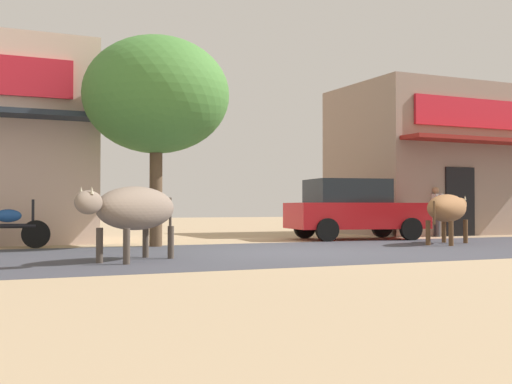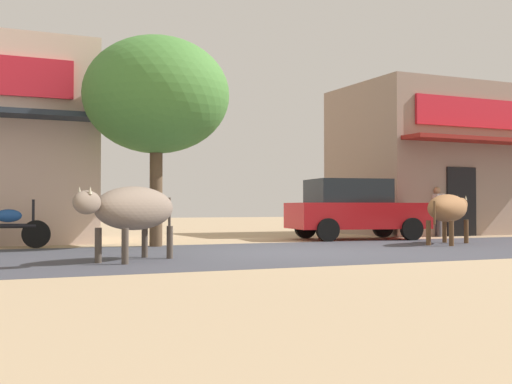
{
  "view_description": "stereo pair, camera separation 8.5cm",
  "coord_description": "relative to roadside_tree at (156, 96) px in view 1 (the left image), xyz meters",
  "views": [
    {
      "loc": [
        -5.91,
        -11.82,
        0.9
      ],
      "look_at": [
        0.29,
        1.76,
        1.22
      ],
      "focal_mm": 47.03,
      "sensor_mm": 36.0,
      "label": 1
    },
    {
      "loc": [
        -5.83,
        -11.85,
        0.9
      ],
      "look_at": [
        0.29,
        1.76,
        1.22
      ],
      "focal_mm": 47.03,
      "sensor_mm": 36.0,
      "label": 2
    }
  ],
  "objects": [
    {
      "name": "ground",
      "position": [
        1.7,
        -2.84,
        -3.41
      ],
      "size": [
        80.0,
        80.0,
        0.0
      ],
      "primitive_type": "plane",
      "color": "tan"
    },
    {
      "name": "asphalt_road",
      "position": [
        1.7,
        -2.84,
        -3.41
      ],
      "size": [
        72.0,
        6.19,
        0.0
      ],
      "primitive_type": "cube",
      "color": "#40414A",
      "rests_on": "ground"
    },
    {
      "name": "parked_motorcycle",
      "position": [
        -3.11,
        0.6,
        -2.94
      ],
      "size": [
        1.82,
        0.54,
        1.05
      ],
      "color": "black",
      "rests_on": "ground"
    },
    {
      "name": "parked_hatchback_car",
      "position": [
        5.83,
        0.91,
        -2.57
      ],
      "size": [
        3.9,
        2.39,
        1.64
      ],
      "color": "red",
      "rests_on": "ground"
    },
    {
      "name": "cow_far_dark",
      "position": [
        6.61,
        -2.01,
        -2.56
      ],
      "size": [
        2.46,
        1.92,
        1.19
      ],
      "color": "#99663E",
      "rests_on": "ground"
    },
    {
      "name": "storefront_right_club",
      "position": [
        10.77,
        3.44,
        -0.98
      ],
      "size": [
        6.38,
        5.13,
        4.85
      ],
      "color": "gray",
      "rests_on": "ground"
    },
    {
      "name": "pedestrian_by_shop",
      "position": [
        8.99,
        1.3,
        -2.55
      ],
      "size": [
        0.29,
        0.61,
        1.48
      ],
      "color": "#3F3F47",
      "rests_on": "ground"
    },
    {
      "name": "cow_near_brown",
      "position": [
        -1.45,
        -3.79,
        -2.55
      ],
      "size": [
        2.23,
        2.01,
        1.23
      ],
      "color": "#7F6D5E",
      "rests_on": "ground"
    },
    {
      "name": "roadside_tree",
      "position": [
        0.0,
        0.0,
        0.0
      ],
      "size": [
        3.3,
        3.3,
        4.74
      ],
      "color": "brown",
      "rests_on": "ground"
    }
  ]
}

